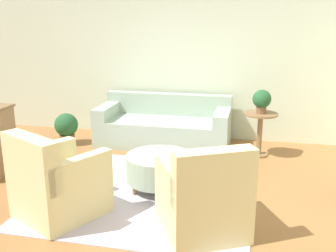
{
  "coord_description": "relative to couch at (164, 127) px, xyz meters",
  "views": [
    {
      "loc": [
        1.26,
        -4.4,
        2.16
      ],
      "look_at": [
        0.15,
        0.55,
        0.75
      ],
      "focal_mm": 42.0,
      "sensor_mm": 36.0,
      "label": 1
    }
  ],
  "objects": [
    {
      "name": "rug",
      "position": [
        0.26,
        -2.05,
        -0.3
      ],
      "size": [
        2.62,
        2.52,
        0.01
      ],
      "color": "#BCB2C1",
      "rests_on": "ground_plane"
    },
    {
      "name": "ground_plane",
      "position": [
        0.26,
        -2.05,
        -0.31
      ],
      "size": [
        16.0,
        16.0,
        0.0
      ],
      "primitive_type": "plane",
      "color": "#996638"
    },
    {
      "name": "wall_back",
      "position": [
        0.26,
        0.6,
        1.09
      ],
      "size": [
        9.18,
        0.12,
        2.8
      ],
      "color": "beige",
      "rests_on": "ground_plane"
    },
    {
      "name": "armchair_left",
      "position": [
        -0.56,
        -2.83,
        0.07
      ],
      "size": [
        1.09,
        1.12,
        0.98
      ],
      "color": "beige",
      "rests_on": "rug"
    },
    {
      "name": "armchair_right",
      "position": [
        1.07,
        -2.83,
        0.07
      ],
      "size": [
        1.09,
        1.12,
        0.98
      ],
      "color": "beige",
      "rests_on": "rug"
    },
    {
      "name": "potted_plant_on_side_table",
      "position": [
        1.63,
        -0.28,
        0.61
      ],
      "size": [
        0.29,
        0.29,
        0.37
      ],
      "color": "brown",
      "rests_on": "side_table"
    },
    {
      "name": "potted_plant_floor",
      "position": [
        -1.66,
        -0.41,
        0.0
      ],
      "size": [
        0.4,
        0.4,
        0.55
      ],
      "color": "brown",
      "rests_on": "ground_plane"
    },
    {
      "name": "ottoman_table",
      "position": [
        0.37,
        -1.87,
        -0.01
      ],
      "size": [
        0.86,
        0.86,
        0.45
      ],
      "color": "#9EB29E",
      "rests_on": "rug"
    },
    {
      "name": "couch",
      "position": [
        0.0,
        0.0,
        0.0
      ],
      "size": [
        2.27,
        0.99,
        0.83
      ],
      "color": "#9EB29E",
      "rests_on": "ground_plane"
    },
    {
      "name": "side_table",
      "position": [
        1.63,
        -0.28,
        0.17
      ],
      "size": [
        0.53,
        0.53,
        0.7
      ],
      "color": "olive",
      "rests_on": "ground_plane"
    }
  ]
}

